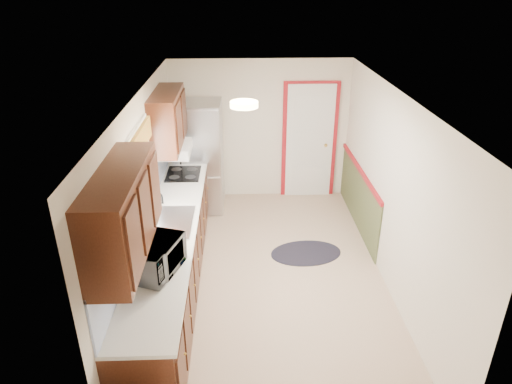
{
  "coord_description": "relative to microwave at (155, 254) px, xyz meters",
  "views": [
    {
      "loc": [
        -0.36,
        -4.96,
        3.6
      ],
      "look_at": [
        -0.16,
        0.17,
        1.15
      ],
      "focal_mm": 32.0,
      "sensor_mm": 36.0,
      "label": 1
    }
  ],
  "objects": [
    {
      "name": "refrigerator",
      "position": [
        0.18,
        3.23,
        -0.23
      ],
      "size": [
        0.78,
        0.77,
        1.82
      ],
      "rotation": [
        0.0,
        0.0,
        -0.03
      ],
      "color": "#B7B7BC",
      "rests_on": "ground"
    },
    {
      "name": "ceiling_fixture",
      "position": [
        0.9,
        0.98,
        1.22
      ],
      "size": [
        0.3,
        0.3,
        0.06
      ],
      "primitive_type": "cylinder",
      "color": "#FFD88C",
      "rests_on": "room_shell"
    },
    {
      "name": "cooktop",
      "position": [
        0.01,
        2.43,
        -0.19
      ],
      "size": [
        0.49,
        0.58,
        0.02
      ],
      "primitive_type": "cube",
      "color": "black",
      "rests_on": "kitchen_run"
    },
    {
      "name": "kitchen_run",
      "position": [
        -0.04,
        0.89,
        -0.33
      ],
      "size": [
        0.63,
        4.0,
        2.2
      ],
      "color": "#3A180D",
      "rests_on": "ground"
    },
    {
      "name": "microwave",
      "position": [
        0.0,
        0.0,
        0.0
      ],
      "size": [
        0.5,
        0.67,
        0.4
      ],
      "primitive_type": "imported",
      "rotation": [
        0.0,
        0.0,
        1.24
      ],
      "color": "white",
      "rests_on": "kitchen_run"
    },
    {
      "name": "rug",
      "position": [
        1.77,
        1.69,
        -1.14
      ],
      "size": [
        1.09,
        0.78,
        0.01
      ],
      "primitive_type": "ellipsoid",
      "rotation": [
        0.0,
        0.0,
        0.13
      ],
      "color": "black",
      "rests_on": "ground"
    },
    {
      "name": "room_shell",
      "position": [
        1.2,
        1.18,
        0.06
      ],
      "size": [
        3.2,
        5.2,
        2.52
      ],
      "color": "tan",
      "rests_on": "ground"
    },
    {
      "name": "back_wall_trim",
      "position": [
        2.19,
        3.39,
        -0.25
      ],
      "size": [
        1.12,
        2.3,
        2.08
      ],
      "color": "maroon",
      "rests_on": "ground"
    }
  ]
}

